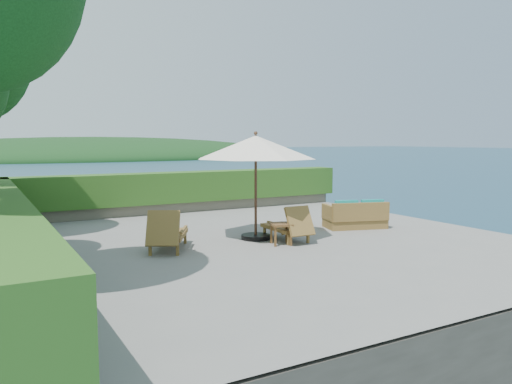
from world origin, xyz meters
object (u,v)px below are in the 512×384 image
patio_umbrella (256,148)px  side_table (281,227)px  lounge_right (289,226)px  lounge_left (167,233)px  wicker_loveseat (356,217)px

patio_umbrella → side_table: 2.02m
lounge_right → side_table: bearing=-143.3°
lounge_left → lounge_right: 2.95m
patio_umbrella → side_table: size_ratio=5.16×
lounge_right → wicker_loveseat: (2.59, 0.58, -0.06)m
patio_umbrella → lounge_right: bearing=-45.0°
lounge_right → side_table: 0.48m
patio_umbrella → wicker_loveseat: bearing=-0.1°
patio_umbrella → lounge_left: 2.97m
wicker_loveseat → lounge_right: bearing=-150.6°
lounge_left → wicker_loveseat: size_ratio=0.98×
side_table → wicker_loveseat: size_ratio=0.32×
patio_umbrella → lounge_left: (-2.33, -0.18, -1.83)m
lounge_left → lounge_right: (2.92, -0.41, -0.03)m
side_table → lounge_left: bearing=164.8°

